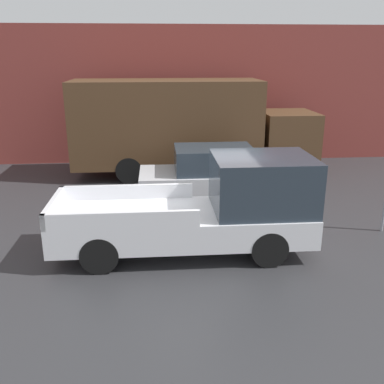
% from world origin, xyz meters
% --- Properties ---
extents(ground_plane, '(60.00, 60.00, 0.00)m').
position_xyz_m(ground_plane, '(0.00, 0.00, 0.00)').
color(ground_plane, '#2D2D30').
extents(building_wall, '(28.00, 0.15, 5.44)m').
position_xyz_m(building_wall, '(0.00, 7.99, 2.72)').
color(building_wall, brown).
rests_on(building_wall, ground).
extents(pickup_truck, '(5.74, 1.97, 2.21)m').
position_xyz_m(pickup_truck, '(0.08, -0.78, 1.02)').
color(pickup_truck, silver).
rests_on(pickup_truck, ground).
extents(car, '(4.29, 1.88, 1.64)m').
position_xyz_m(car, '(0.54, 2.90, 0.82)').
color(car, silver).
rests_on(car, ground).
extents(delivery_truck, '(8.86, 2.38, 3.45)m').
position_xyz_m(delivery_truck, '(-0.06, 5.88, 1.84)').
color(delivery_truck, '#4C331E').
rests_on(delivery_truck, ground).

